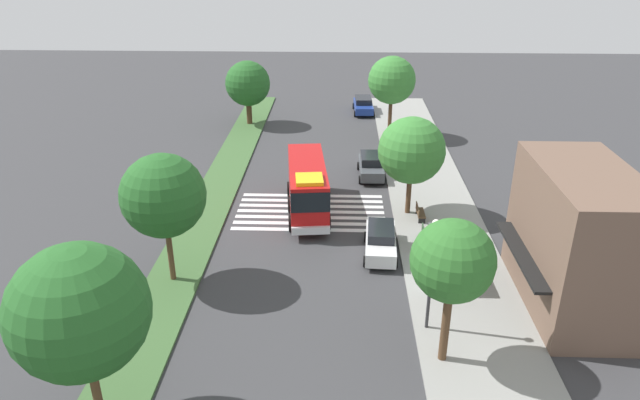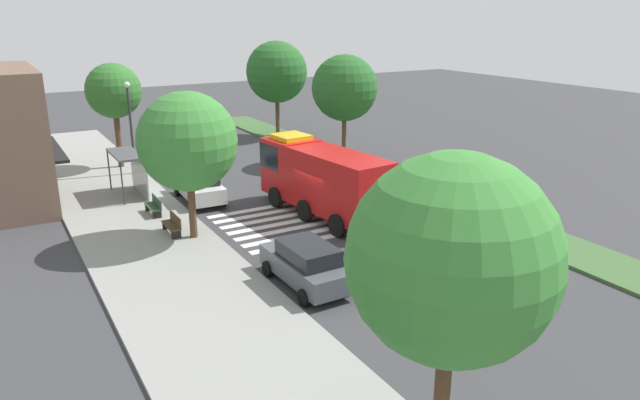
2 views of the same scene
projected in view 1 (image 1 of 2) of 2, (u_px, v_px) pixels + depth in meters
The scene contains 19 objects.
ground_plane at pixel (311, 208), 40.41m from camera, with size 120.00×120.00×0.00m, color #38383A.
sidewalk at pixel (434, 209), 40.11m from camera, with size 60.00×5.91×0.14m, color gray.
median_strip at pixel (210, 206), 40.61m from camera, with size 60.00×3.00×0.14m, color #3D6033.
crosswalk at pixel (311, 212), 39.92m from camera, with size 5.85×10.20×0.01m.
fire_truck at pixel (308, 186), 38.76m from camera, with size 8.88×3.36×3.79m.
parked_car_west at pixel (363, 105), 62.04m from camera, with size 4.79×2.23×1.63m.
parked_car_mid at pixel (371, 166), 45.47m from camera, with size 4.45×2.09×1.74m.
parked_car_east at pixel (381, 240), 34.31m from camera, with size 4.64×2.18×1.71m.
bus_stop_shelter at pixel (438, 248), 31.41m from camera, with size 3.50×1.40×2.46m.
bench_near_shelter at pixel (426, 235), 35.58m from camera, with size 1.60×0.50×0.90m.
bench_west_of_shelter at pixel (420, 212), 38.50m from camera, with size 1.60×0.50×0.90m.
street_lamp at pixel (432, 265), 26.49m from camera, with size 0.36×0.36×5.83m.
storefront_building at pixel (577, 240), 28.56m from camera, with size 8.77×5.19×7.33m.
sidewalk_tree_far_west at pixel (392, 80), 52.72m from camera, with size 4.36×4.36×7.43m.
sidewalk_tree_west at pixel (412, 151), 37.66m from camera, with size 4.44×4.44×6.72m.
sidewalk_tree_center at pixel (453, 262), 23.78m from camera, with size 3.57×3.57×6.84m.
median_tree_far_west at pixel (248, 84), 56.65m from camera, with size 4.42×4.42×6.27m.
median_tree_west at pixel (163, 196), 29.80m from camera, with size 4.46×4.46×7.27m.
median_tree_center at pixel (80, 312), 20.28m from camera, with size 5.01×5.01×7.73m.
Camera 1 is at (36.43, 1.89, 17.40)m, focal length 32.33 mm.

